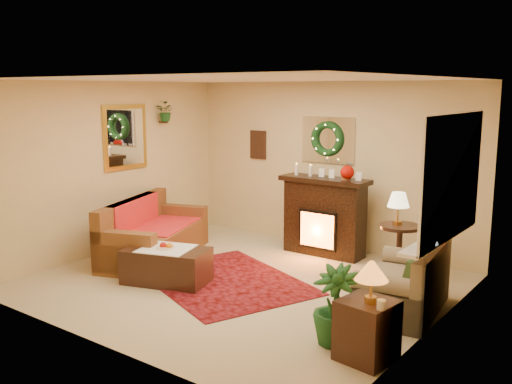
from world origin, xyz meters
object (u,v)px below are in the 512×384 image
Objects in this scene: end_table_square at (367,332)px; coffee_table at (167,267)px; side_table_round at (399,253)px; fireplace at (324,219)px; sofa at (155,230)px; loveseat at (403,275)px.

end_table_square is 0.53× the size of coffee_table.
side_table_round reaches higher than coffee_table.
fireplace is 1.39m from side_table_round.
side_table_round is (1.33, -0.34, -0.23)m from fireplace.
sofa reaches higher than loveseat.
coffee_table is (-2.83, -0.91, -0.21)m from loveseat.
side_table_round is 1.24× the size of end_table_square.
sofa is 2.54m from fireplace.
fireplace is 1.13× the size of coffee_table.
loveseat is at bearing 98.55° from end_table_square.
fireplace is at bearing 20.57° from sofa.
loveseat is at bearing -16.79° from sofa.
sofa is 3.54× the size of end_table_square.
side_table_round is at bearing 106.24° from end_table_square.
end_table_square is at bearing -25.81° from coffee_table.
coffee_table is at bearing -169.35° from loveseat.
side_table_round is 2.53m from end_table_square.
fireplace is at bearing 126.44° from end_table_square.
fireplace is at bearing 49.21° from coffee_table.
sofa reaches higher than end_table_square.
sofa is 3.78m from loveseat.
sofa reaches higher than side_table_round.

